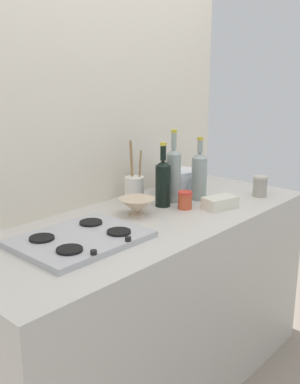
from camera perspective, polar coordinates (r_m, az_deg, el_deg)
name	(u,v)px	position (r m, az deg, el deg)	size (l,w,h in m)	color
ground_plane	(150,384)	(2.46, 0.00, -23.60)	(6.00, 6.00, 0.00)	gray
counter_block	(150,305)	(2.21, 0.00, -14.45)	(1.80, 0.70, 0.90)	beige
backsplash_panel	(93,134)	(2.21, -7.41, 7.47)	(1.90, 0.06, 2.50)	beige
stovetop_hob	(81,239)	(1.75, -8.87, -5.98)	(0.49, 0.38, 0.04)	#B2B2B7
plate_stack	(176,182)	(2.41, 3.44, 1.36)	(0.21, 0.21, 0.13)	white
wine_bottle_leftmost	(199,175)	(2.29, 6.38, 2.20)	(0.08, 0.08, 0.33)	gray
wine_bottle_mid_left	(173,174)	(2.23, 3.05, 2.35)	(0.07, 0.07, 0.37)	gray
wine_bottle_mid_right	(163,182)	(2.16, 1.69, 1.34)	(0.08, 0.08, 0.32)	black
mixing_bowl	(137,206)	(2.04, -1.69, -1.83)	(0.17, 0.17, 0.08)	beige
butter_dish	(220,203)	(2.17, 9.04, -1.36)	(0.16, 0.10, 0.06)	silver
utensil_crock	(134,188)	(2.26, -2.03, 0.50)	(0.10, 0.10, 0.31)	silver
condiment_jar_front	(260,186)	(2.42, 14.03, 0.75)	(0.08, 0.08, 0.11)	#9E998C
condiment_jar_rear	(185,200)	(2.14, 4.54, -1.03)	(0.07, 0.07, 0.09)	#C64C2D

